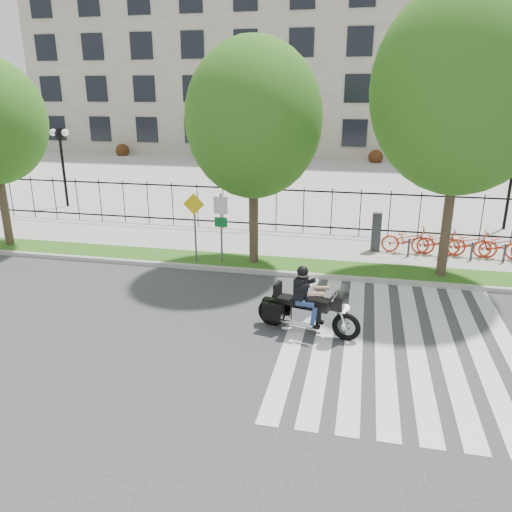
# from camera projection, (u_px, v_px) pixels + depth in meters

# --- Properties ---
(ground) EXTENTS (120.00, 120.00, 0.00)m
(ground) POSITION_uv_depth(u_px,v_px,m) (216.00, 324.00, 13.56)
(ground) COLOR #333336
(ground) RESTS_ON ground
(curb) EXTENTS (60.00, 0.20, 0.15)m
(curb) POSITION_uv_depth(u_px,v_px,m) (250.00, 271.00, 17.34)
(curb) COLOR #A7A59D
(curb) RESTS_ON ground
(grass_verge) EXTENTS (60.00, 1.50, 0.15)m
(grass_verge) POSITION_uv_depth(u_px,v_px,m) (255.00, 263.00, 18.13)
(grass_verge) COLOR #265916
(grass_verge) RESTS_ON ground
(sidewalk) EXTENTS (60.00, 3.50, 0.15)m
(sidewalk) POSITION_uv_depth(u_px,v_px,m) (268.00, 244.00, 20.45)
(sidewalk) COLOR gray
(sidewalk) RESTS_ON ground
(plaza) EXTENTS (80.00, 34.00, 0.10)m
(plaza) POSITION_uv_depth(u_px,v_px,m) (314.00, 177.00, 36.74)
(plaza) COLOR gray
(plaza) RESTS_ON ground
(crosswalk_stripes) EXTENTS (5.70, 8.00, 0.01)m
(crosswalk_stripes) POSITION_uv_depth(u_px,v_px,m) (399.00, 342.00, 12.58)
(crosswalk_stripes) COLOR silver
(crosswalk_stripes) RESTS_ON ground
(iron_fence) EXTENTS (30.00, 0.06, 2.00)m
(iron_fence) POSITION_uv_depth(u_px,v_px,m) (276.00, 209.00, 21.74)
(iron_fence) COLOR black
(iron_fence) RESTS_ON sidewalk
(office_building) EXTENTS (60.00, 21.90, 20.15)m
(office_building) POSITION_uv_depth(u_px,v_px,m) (338.00, 52.00, 52.12)
(office_building) COLOR gray
(office_building) RESTS_ON ground
(lamp_post_left) EXTENTS (1.06, 0.70, 4.25)m
(lamp_post_left) POSITION_uv_depth(u_px,v_px,m) (61.00, 148.00, 26.14)
(lamp_post_left) COLOR black
(lamp_post_left) RESTS_ON ground
(street_tree_1) EXTENTS (4.59, 4.59, 7.64)m
(street_tree_1) POSITION_uv_depth(u_px,v_px,m) (254.00, 119.00, 16.56)
(street_tree_1) COLOR #3A2C20
(street_tree_1) RESTS_ON grass_verge
(street_tree_2) EXTENTS (5.55, 5.55, 9.12)m
(street_tree_2) POSITION_uv_depth(u_px,v_px,m) (463.00, 89.00, 14.95)
(street_tree_2) COLOR #3A2C20
(street_tree_2) RESTS_ON grass_verge
(bike_share_station) EXTENTS (8.96, 0.88, 1.50)m
(bike_share_station) POSITION_uv_depth(u_px,v_px,m) (500.00, 245.00, 18.26)
(bike_share_station) COLOR #2D2D33
(bike_share_station) RESTS_ON sidewalk
(sign_pole_regulatory) EXTENTS (0.50, 0.09, 2.50)m
(sign_pole_regulatory) POSITION_uv_depth(u_px,v_px,m) (221.00, 220.00, 17.50)
(sign_pole_regulatory) COLOR #59595B
(sign_pole_regulatory) RESTS_ON grass_verge
(sign_pole_warning) EXTENTS (0.78, 0.09, 2.49)m
(sign_pole_warning) POSITION_uv_depth(u_px,v_px,m) (195.00, 218.00, 17.70)
(sign_pole_warning) COLOR #59595B
(sign_pole_warning) RESTS_ON grass_verge
(motorcycle_rider) EXTENTS (2.78, 1.17, 2.18)m
(motorcycle_rider) POSITION_uv_depth(u_px,v_px,m) (307.00, 306.00, 12.89)
(motorcycle_rider) COLOR black
(motorcycle_rider) RESTS_ON ground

